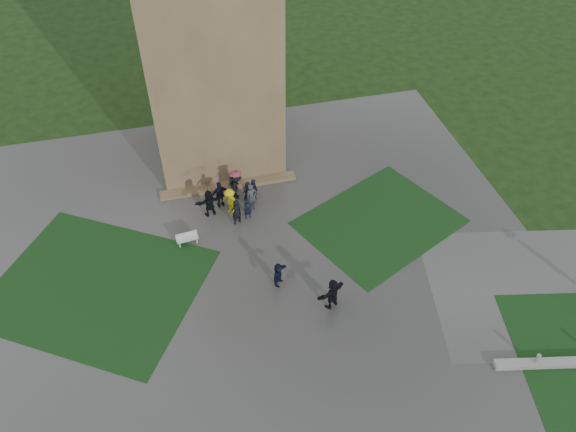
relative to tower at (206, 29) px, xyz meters
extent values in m
plane|color=black|center=(0.00, -15.00, -9.00)|extent=(120.00, 120.00, 0.00)
cube|color=#383836|center=(0.00, -13.00, -8.99)|extent=(34.00, 34.00, 0.02)
cube|color=black|center=(-8.50, -11.00, -8.97)|extent=(14.10, 13.46, 0.01)
cube|color=black|center=(8.50, -10.00, -8.97)|extent=(11.12, 10.15, 0.01)
cube|color=brown|center=(0.00, 0.00, 0.00)|extent=(8.00, 8.00, 18.00)
cube|color=brown|center=(0.00, -4.40, -8.87)|extent=(9.00, 0.80, 0.22)
cylinder|color=gray|center=(12.26, -21.31, -8.55)|extent=(0.20, 0.20, 0.90)
cube|color=silver|center=(-3.22, -8.96, -8.60)|extent=(1.33, 0.53, 0.05)
cube|color=silver|center=(-3.73, -9.02, -8.80)|extent=(0.11, 0.35, 0.36)
cube|color=silver|center=(-2.71, -8.90, -8.80)|extent=(0.11, 0.35, 0.36)
cube|color=silver|center=(-3.24, -8.77, -8.40)|extent=(1.29, 0.19, 0.34)
imported|color=black|center=(0.90, -6.53, -8.01)|extent=(0.84, 0.76, 1.93)
imported|color=black|center=(1.43, -5.90, -8.20)|extent=(0.64, 0.68, 1.55)
imported|color=black|center=(0.36, -5.63, -8.02)|extent=(0.93, 1.36, 1.92)
imported|color=#393A3E|center=(0.07, -5.43, -8.23)|extent=(0.61, 0.81, 1.49)
imported|color=black|center=(-0.77, -6.11, -8.02)|extent=(1.24, 0.88, 1.91)
imported|color=black|center=(-1.54, -6.75, -8.04)|extent=(1.82, 0.92, 1.87)
imported|color=yellow|center=(-0.27, -6.86, -8.06)|extent=(1.22, 1.30, 1.83)
imported|color=black|center=(-0.07, -7.92, -8.05)|extent=(0.81, 0.70, 1.87)
imported|color=black|center=(0.69, -7.64, -8.23)|extent=(0.60, 0.45, 1.50)
imported|color=#393A3E|center=(1.09, -6.88, -8.01)|extent=(0.80, 0.63, 1.93)
imported|color=#E45E85|center=(0.07, -5.43, -6.78)|extent=(1.04, 1.04, 0.95)
imported|color=#3E3696|center=(-0.77, -6.11, -6.91)|extent=(1.08, 1.08, 0.99)
imported|color=black|center=(-1.54, -6.75, -6.87)|extent=(1.00, 1.00, 0.92)
imported|color=#E45E85|center=(0.36, -5.63, -7.10)|extent=(0.72, 0.72, 0.63)
imported|color=black|center=(1.30, -13.25, -8.20)|extent=(1.28, 1.47, 1.56)
imported|color=black|center=(3.72, -15.39, -8.01)|extent=(1.90, 1.37, 1.94)
camera|label=1|loc=(-3.03, -32.81, 15.23)|focal=35.00mm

